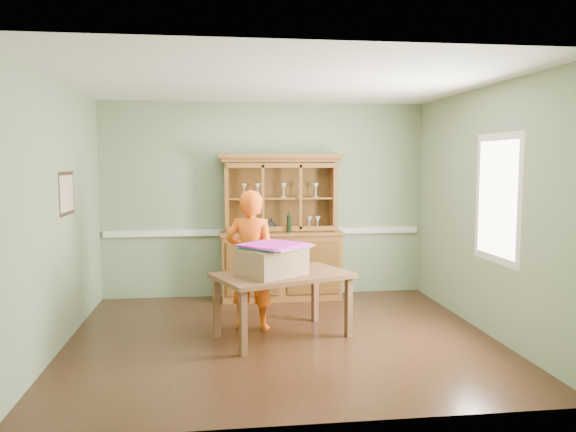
{
  "coord_description": "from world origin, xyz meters",
  "views": [
    {
      "loc": [
        -0.68,
        -5.82,
        1.88
      ],
      "look_at": [
        0.12,
        0.4,
        1.27
      ],
      "focal_mm": 35.0,
      "sensor_mm": 36.0,
      "label": 1
    }
  ],
  "objects": [
    {
      "name": "dining_table",
      "position": [
        0.02,
        0.04,
        0.61
      ],
      "size": [
        1.6,
        1.29,
        0.69
      ],
      "rotation": [
        0.0,
        0.0,
        0.38
      ],
      "color": "brown",
      "rests_on": "floor"
    },
    {
      "name": "cardboard_box",
      "position": [
        -0.11,
        -0.03,
        0.84
      ],
      "size": [
        0.79,
        0.75,
        0.29
      ],
      "primitive_type": "cube",
      "rotation": [
        0.0,
        0.0,
        0.6
      ],
      "color": "#99794F",
      "rests_on": "dining_table"
    },
    {
      "name": "person",
      "position": [
        -0.3,
        0.39,
        0.79
      ],
      "size": [
        0.66,
        0.54,
        1.57
      ],
      "primitive_type": "imported",
      "rotation": [
        0.0,
        0.0,
        2.82
      ],
      "color": "#FF6010",
      "rests_on": "floor"
    },
    {
      "name": "china_hutch",
      "position": [
        0.2,
        1.78,
        0.7
      ],
      "size": [
        1.69,
        0.56,
        1.99
      ],
      "color": "#8E5D26",
      "rests_on": "floor"
    },
    {
      "name": "wall_left",
      "position": [
        -2.25,
        0.0,
        1.35
      ],
      "size": [
        0.0,
        4.0,
        4.0
      ],
      "primitive_type": "plane",
      "rotation": [
        1.57,
        0.0,
        1.57
      ],
      "color": "gray",
      "rests_on": "floor"
    },
    {
      "name": "kite_stack",
      "position": [
        -0.07,
        -0.04,
        1.0
      ],
      "size": [
        0.81,
        0.81,
        0.04
      ],
      "rotation": [
        0.0,
        0.0,
        0.73
      ],
      "color": "#3BCA5C",
      "rests_on": "cardboard_box"
    },
    {
      "name": "window_panel",
      "position": [
        2.23,
        -0.3,
        1.5
      ],
      "size": [
        0.03,
        0.96,
        1.36
      ],
      "color": "silver",
      "rests_on": "wall_right"
    },
    {
      "name": "ceiling",
      "position": [
        0.0,
        0.0,
        2.7
      ],
      "size": [
        4.5,
        4.5,
        0.0
      ],
      "primitive_type": "plane",
      "rotation": [
        3.14,
        0.0,
        0.0
      ],
      "color": "white",
      "rests_on": "wall_back"
    },
    {
      "name": "wall_front",
      "position": [
        0.0,
        -2.0,
        1.35
      ],
      "size": [
        4.5,
        0.0,
        4.5
      ],
      "primitive_type": "plane",
      "rotation": [
        -1.57,
        0.0,
        0.0
      ],
      "color": "gray",
      "rests_on": "floor"
    },
    {
      "name": "floor",
      "position": [
        0.0,
        0.0,
        0.0
      ],
      "size": [
        4.5,
        4.5,
        0.0
      ],
      "primitive_type": "plane",
      "color": "#3F2214",
      "rests_on": "ground"
    },
    {
      "name": "chair_rail",
      "position": [
        0.0,
        1.98,
        0.9
      ],
      "size": [
        4.41,
        0.05,
        0.08
      ],
      "primitive_type": "cube",
      "color": "silver",
      "rests_on": "wall_back"
    },
    {
      "name": "wall_back",
      "position": [
        0.0,
        2.0,
        1.35
      ],
      "size": [
        4.5,
        0.0,
        4.5
      ],
      "primitive_type": "plane",
      "rotation": [
        1.57,
        0.0,
        0.0
      ],
      "color": "gray",
      "rests_on": "floor"
    },
    {
      "name": "wall_right",
      "position": [
        2.25,
        0.0,
        1.35
      ],
      "size": [
        0.0,
        4.0,
        4.0
      ],
      "primitive_type": "plane",
      "rotation": [
        1.57,
        0.0,
        -1.57
      ],
      "color": "gray",
      "rests_on": "floor"
    },
    {
      "name": "framed_map",
      "position": [
        -2.23,
        0.3,
        1.55
      ],
      "size": [
        0.03,
        0.6,
        0.46
      ],
      "color": "#361F15",
      "rests_on": "wall_left"
    }
  ]
}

